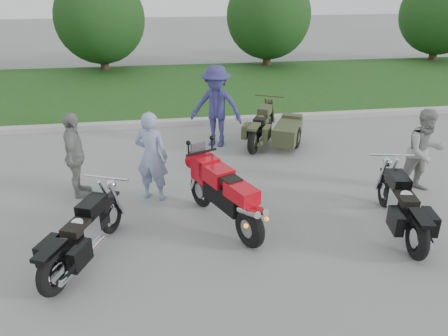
{
  "coord_description": "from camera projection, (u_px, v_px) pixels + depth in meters",
  "views": [
    {
      "loc": [
        -0.86,
        -5.6,
        3.82
      ],
      "look_at": [
        0.18,
        1.12,
        0.8
      ],
      "focal_mm": 35.0,
      "sensor_mm": 36.0,
      "label": 1
    }
  ],
  "objects": [
    {
      "name": "ground",
      "position": [
        224.0,
        245.0,
        6.72
      ],
      "size": [
        80.0,
        80.0,
        0.0
      ],
      "primitive_type": "plane",
      "color": "gray",
      "rests_on": "ground"
    },
    {
      "name": "curb",
      "position": [
        191.0,
        122.0,
        12.11
      ],
      "size": [
        60.0,
        0.3,
        0.15
      ],
      "primitive_type": "cube",
      "color": "#ADAAA3",
      "rests_on": "ground"
    },
    {
      "name": "grass_strip",
      "position": [
        182.0,
        87.0,
        15.86
      ],
      "size": [
        60.0,
        8.0,
        0.14
      ],
      "primitive_type": "cube",
      "color": "#286021",
      "rests_on": "ground"
    },
    {
      "name": "tree_mid_left",
      "position": [
        100.0,
        18.0,
        17.61
      ],
      "size": [
        3.6,
        3.6,
        4.0
      ],
      "color": "#3F2B1C",
      "rests_on": "ground"
    },
    {
      "name": "tree_mid_right",
      "position": [
        268.0,
        16.0,
        18.58
      ],
      "size": [
        3.6,
        3.6,
        4.0
      ],
      "color": "#3F2B1C",
      "rests_on": "ground"
    },
    {
      "name": "tree_far_right",
      "position": [
        441.0,
        14.0,
        19.69
      ],
      "size": [
        3.6,
        3.6,
        4.0
      ],
      "color": "#3F2B1C",
      "rests_on": "ground"
    },
    {
      "name": "sportbike_red",
      "position": [
        225.0,
        193.0,
        7.01
      ],
      "size": [
        1.02,
        2.02,
        1.02
      ],
      "rotation": [
        0.0,
        0.0,
        0.41
      ],
      "color": "black",
      "rests_on": "ground"
    },
    {
      "name": "cruiser_left",
      "position": [
        82.0,
        237.0,
        6.15
      ],
      "size": [
        0.97,
        2.03,
        0.83
      ],
      "rotation": [
        0.0,
        0.0,
        -0.41
      ],
      "color": "black",
      "rests_on": "ground"
    },
    {
      "name": "cruiser_right",
      "position": [
        403.0,
        208.0,
        6.9
      ],
      "size": [
        0.57,
        2.18,
        0.85
      ],
      "rotation": [
        0.0,
        0.0,
        -0.2
      ],
      "color": "black",
      "rests_on": "ground"
    },
    {
      "name": "cruiser_sidecar",
      "position": [
        276.0,
        130.0,
        10.48
      ],
      "size": [
        1.63,
        2.04,
        0.84
      ],
      "rotation": [
        0.0,
        0.0,
        -0.47
      ],
      "color": "black",
      "rests_on": "ground"
    },
    {
      "name": "person_stripe",
      "position": [
        152.0,
        156.0,
        7.82
      ],
      "size": [
        0.71,
        0.6,
        1.67
      ],
      "primitive_type": "imported",
      "rotation": [
        0.0,
        0.0,
        2.74
      ],
      "color": "#8B98BD",
      "rests_on": "ground"
    },
    {
      "name": "person_grey",
      "position": [
        424.0,
        152.0,
        8.09
      ],
      "size": [
        0.83,
        0.67,
        1.62
      ],
      "primitive_type": "imported",
      "rotation": [
        0.0,
        0.0,
        0.07
      ],
      "color": "gray",
      "rests_on": "ground"
    },
    {
      "name": "person_denim",
      "position": [
        216.0,
        107.0,
        10.29
      ],
      "size": [
        1.43,
        1.16,
        1.94
      ],
      "primitive_type": "imported",
      "rotation": [
        0.0,
        0.0,
        -0.41
      ],
      "color": "navy",
      "rests_on": "ground"
    },
    {
      "name": "person_back",
      "position": [
        75.0,
        156.0,
        7.93
      ],
      "size": [
        0.4,
        0.94,
        1.61
      ],
      "primitive_type": "imported",
      "rotation": [
        0.0,
        0.0,
        1.58
      ],
      "color": "gray",
      "rests_on": "ground"
    }
  ]
}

